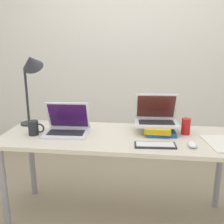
# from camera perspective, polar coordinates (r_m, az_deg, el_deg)

# --- Properties ---
(wall_back) EXTENTS (8.00, 0.05, 2.70)m
(wall_back) POSITION_cam_1_polar(r_m,az_deg,el_deg) (3.28, 4.14, 14.67)
(wall_back) COLOR silver
(wall_back) RESTS_ON ground_plane
(desk) EXTENTS (1.75, 0.61, 0.70)m
(desk) POSITION_cam_1_polar(r_m,az_deg,el_deg) (1.98, 1.53, -7.23)
(desk) COLOR beige
(desk) RESTS_ON ground_plane
(laptop_left) EXTENTS (0.34, 0.26, 0.24)m
(laptop_left) POSITION_cam_1_polar(r_m,az_deg,el_deg) (2.01, -9.77, -3.24)
(laptop_left) COLOR silver
(laptop_left) RESTS_ON desk
(book_stack) EXTENTS (0.24, 0.30, 0.06)m
(book_stack) POSITION_cam_1_polar(r_m,az_deg,el_deg) (2.04, 10.05, -3.52)
(book_stack) COLOR #235693
(book_stack) RESTS_ON desk
(laptop_on_books) EXTENTS (0.34, 0.26, 0.23)m
(laptop_on_books) POSITION_cam_1_polar(r_m,az_deg,el_deg) (2.04, 9.57, -1.14)
(laptop_on_books) COLOR silver
(laptop_on_books) RESTS_ON book_stack
(wireless_keyboard) EXTENTS (0.28, 0.13, 0.01)m
(wireless_keyboard) POSITION_cam_1_polar(r_m,az_deg,el_deg) (1.78, 9.37, -7.11)
(wireless_keyboard) COLOR #28282D
(wireless_keyboard) RESTS_ON desk
(mouse) EXTENTS (0.06, 0.10, 0.04)m
(mouse) POSITION_cam_1_polar(r_m,az_deg,el_deg) (1.82, 17.07, -6.71)
(mouse) COLOR white
(mouse) RESTS_ON desk
(notepad) EXTENTS (0.24, 0.33, 0.01)m
(notepad) POSITION_cam_1_polar(r_m,az_deg,el_deg) (1.94, 22.66, -6.34)
(notepad) COLOR white
(notepad) RESTS_ON desk
(mug) EXTENTS (0.12, 0.07, 0.11)m
(mug) POSITION_cam_1_polar(r_m,az_deg,el_deg) (2.03, -16.63, -3.34)
(mug) COLOR #232328
(mug) RESTS_ON desk
(soda_can) EXTENTS (0.07, 0.07, 0.12)m
(soda_can) POSITION_cam_1_polar(r_m,az_deg,el_deg) (2.04, 15.78, -3.02)
(soda_can) COLOR red
(soda_can) RESTS_ON desk
(desk_lamp) EXTENTS (0.23, 0.20, 0.61)m
(desk_lamp) POSITION_cam_1_polar(r_m,az_deg,el_deg) (2.17, -17.24, 8.65)
(desk_lamp) COLOR #28282D
(desk_lamp) RESTS_ON desk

